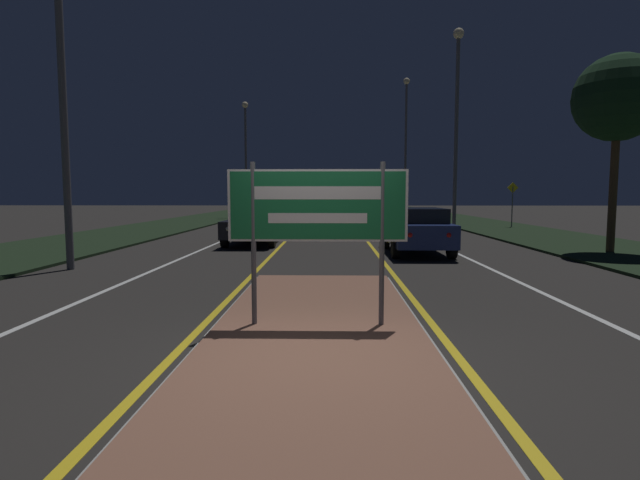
% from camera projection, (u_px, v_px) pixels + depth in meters
% --- Properties ---
extents(ground_plane, '(160.00, 160.00, 0.00)m').
position_uv_depth(ground_plane, '(315.00, 362.00, 5.56)').
color(ground_plane, '#282623').
extents(median_island, '(2.91, 8.34, 0.10)m').
position_uv_depth(median_island, '(318.00, 328.00, 6.83)').
color(median_island, '#999993').
rests_on(median_island, ground_plane).
extents(verge_left, '(5.00, 100.00, 0.08)m').
position_uv_depth(verge_left, '(143.00, 230.00, 25.67)').
color(verge_left, black).
rests_on(verge_left, ground_plane).
extents(verge_right, '(5.00, 100.00, 0.08)m').
position_uv_depth(verge_right, '(514.00, 231.00, 25.26)').
color(verge_right, black).
rests_on(verge_right, ground_plane).
extents(centre_line_yellow_left, '(0.12, 70.00, 0.01)m').
position_uv_depth(centre_line_yellow_left, '(301.00, 225.00, 30.49)').
color(centre_line_yellow_left, gold).
rests_on(centre_line_yellow_left, ground_plane).
extents(centre_line_yellow_right, '(0.12, 70.00, 0.01)m').
position_uv_depth(centre_line_yellow_right, '(355.00, 225.00, 30.41)').
color(centre_line_yellow_right, gold).
rests_on(centre_line_yellow_right, ground_plane).
extents(lane_line_white_left, '(0.12, 70.00, 0.01)m').
position_uv_depth(lane_line_white_left, '(259.00, 225.00, 30.54)').
color(lane_line_white_left, silver).
rests_on(lane_line_white_left, ground_plane).
extents(lane_line_white_right, '(0.12, 70.00, 0.01)m').
position_uv_depth(lane_line_white_right, '(397.00, 225.00, 30.36)').
color(lane_line_white_right, silver).
rests_on(lane_line_white_right, ground_plane).
extents(edge_line_white_left, '(0.10, 70.00, 0.01)m').
position_uv_depth(edge_line_white_left, '(211.00, 225.00, 30.61)').
color(edge_line_white_left, silver).
rests_on(edge_line_white_left, ground_plane).
extents(edge_line_white_right, '(0.10, 70.00, 0.01)m').
position_uv_depth(edge_line_white_right, '(446.00, 225.00, 30.29)').
color(edge_line_white_right, silver).
rests_on(edge_line_white_right, ground_plane).
extents(highway_sign, '(2.41, 0.07, 2.20)m').
position_uv_depth(highway_sign, '(318.00, 211.00, 6.67)').
color(highway_sign, '#56565B').
rests_on(highway_sign, median_island).
extents(streetlight_left_far, '(0.49, 0.49, 9.06)m').
position_uv_depth(streetlight_left_far, '(246.00, 146.00, 39.02)').
color(streetlight_left_far, '#56565B').
rests_on(streetlight_left_far, ground_plane).
extents(streetlight_right_near, '(0.52, 0.52, 9.79)m').
position_uv_depth(streetlight_right_near, '(457.00, 105.00, 24.11)').
color(streetlight_right_near, '#56565B').
rests_on(streetlight_right_near, ground_plane).
extents(streetlight_right_far, '(0.52, 0.52, 11.08)m').
position_uv_depth(streetlight_right_far, '(406.00, 131.00, 39.83)').
color(streetlight_right_far, '#56565B').
rests_on(streetlight_right_far, ground_plane).
extents(car_receding_0, '(1.85, 4.38, 1.44)m').
position_uv_depth(car_receding_0, '(416.00, 229.00, 15.77)').
color(car_receding_0, navy).
rests_on(car_receding_0, ground_plane).
extents(car_receding_1, '(1.98, 4.11, 1.37)m').
position_uv_depth(car_receding_1, '(383.00, 220.00, 22.78)').
color(car_receding_1, silver).
rests_on(car_receding_1, ground_plane).
extents(car_receding_2, '(1.98, 4.19, 1.45)m').
position_uv_depth(car_receding_2, '(363.00, 211.00, 33.88)').
color(car_receding_2, maroon).
rests_on(car_receding_2, ground_plane).
extents(car_approaching_0, '(1.88, 4.67, 1.40)m').
position_uv_depth(car_approaching_0, '(255.00, 224.00, 18.96)').
color(car_approaching_0, black).
rests_on(car_approaching_0, ground_plane).
extents(car_approaching_1, '(1.99, 4.33, 1.50)m').
position_uv_depth(car_approaching_1, '(285.00, 211.00, 32.06)').
color(car_approaching_1, maroon).
rests_on(car_approaching_1, ground_plane).
extents(warning_sign, '(0.60, 0.06, 2.46)m').
position_uv_depth(warning_sign, '(512.00, 200.00, 27.57)').
color(warning_sign, '#56565B').
rests_on(warning_sign, verge_right).
extents(roadside_palm_right, '(2.64, 2.64, 6.05)m').
position_uv_depth(roadside_palm_right, '(618.00, 99.00, 15.22)').
color(roadside_palm_right, '#4C3823').
rests_on(roadside_palm_right, verge_right).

